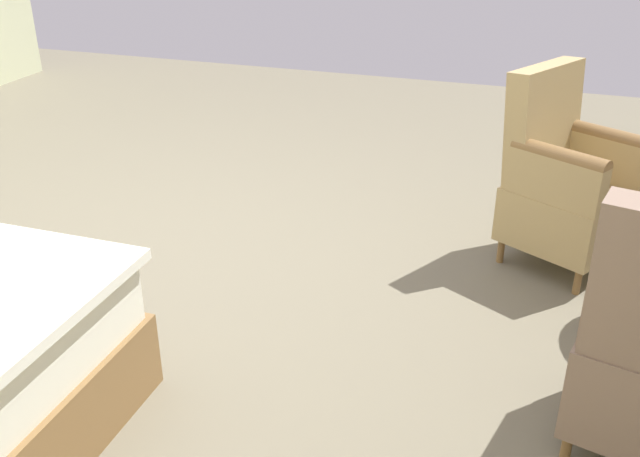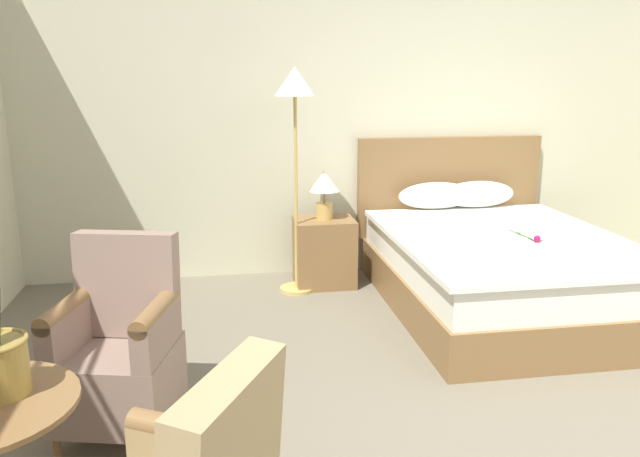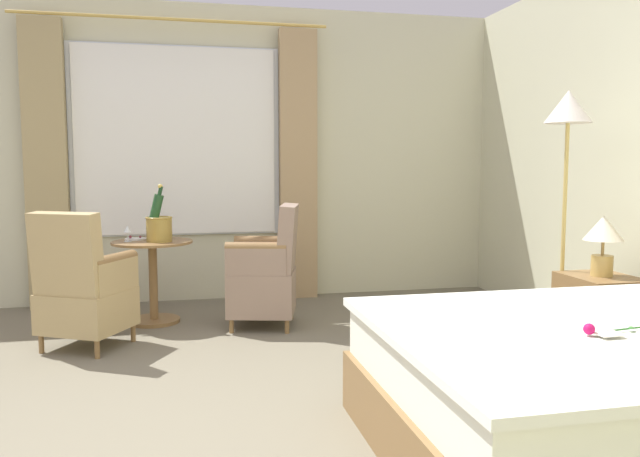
# 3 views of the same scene
# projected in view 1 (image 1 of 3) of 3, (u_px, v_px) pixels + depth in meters

# --- Properties ---
(ground_plane) EXTENTS (8.14, 8.14, 0.00)m
(ground_plane) POSITION_uv_depth(u_px,v_px,m) (180.00, 263.00, 3.67)
(ground_plane) COLOR #706955
(armchair_facing_bed) EXTENTS (0.72, 0.71, 0.99)m
(armchair_facing_bed) POSITION_uv_depth(u_px,v_px,m) (564.00, 182.00, 3.52)
(armchair_facing_bed) COLOR brown
(armchair_facing_bed) RESTS_ON ground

